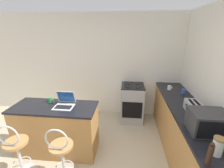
# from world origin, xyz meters

# --- Properties ---
(wall_back) EXTENTS (12.00, 0.06, 2.60)m
(wall_back) POSITION_xyz_m (0.00, 2.49, 1.30)
(wall_back) COLOR silver
(wall_back) RESTS_ON ground_plane
(breakfast_bar) EXTENTS (1.46, 0.60, 0.94)m
(breakfast_bar) POSITION_xyz_m (-0.56, 0.93, 0.47)
(breakfast_bar) COLOR #B27C42
(breakfast_bar) RESTS_ON ground_plane
(counter_right) EXTENTS (0.60, 2.99, 0.94)m
(counter_right) POSITION_xyz_m (1.73, 0.98, 0.47)
(counter_right) COLOR #B27C42
(counter_right) RESTS_ON ground_plane
(bar_stool_near) EXTENTS (0.40, 0.40, 0.97)m
(bar_stool_near) POSITION_xyz_m (-0.90, 0.34, 0.45)
(bar_stool_near) COLOR silver
(bar_stool_near) RESTS_ON ground_plane
(bar_stool_far) EXTENTS (0.40, 0.40, 0.97)m
(bar_stool_far) POSITION_xyz_m (-0.21, 0.34, 0.45)
(bar_stool_far) COLOR silver
(bar_stool_far) RESTS_ON ground_plane
(laptop) EXTENTS (0.33, 0.30, 0.25)m
(laptop) POSITION_xyz_m (-0.37, 0.97, 1.00)
(laptop) COLOR silver
(laptop) RESTS_ON breakfast_bar
(microwave) EXTENTS (0.45, 0.36, 0.28)m
(microwave) POSITION_xyz_m (1.73, 0.47, 1.08)
(microwave) COLOR #2D2D30
(microwave) RESTS_ON counter_right
(toaster) EXTENTS (0.22, 0.30, 0.18)m
(toaster) POSITION_xyz_m (1.75, 0.98, 1.02)
(toaster) COLOR #9EA3A8
(toaster) RESTS_ON counter_right
(stove_range) EXTENTS (0.55, 0.59, 0.94)m
(stove_range) POSITION_xyz_m (0.83, 2.15, 0.47)
(stove_range) COLOR #9EA3A8
(stove_range) RESTS_ON ground_plane
(pepper_mill) EXTENTS (0.05, 0.05, 0.26)m
(pepper_mill) POSITION_xyz_m (1.49, -0.06, 1.06)
(pepper_mill) COLOR #331E14
(pepper_mill) RESTS_ON counter_right
(mug_white) EXTENTS (0.10, 0.08, 0.09)m
(mug_white) POSITION_xyz_m (1.63, 1.95, 0.98)
(mug_white) COLOR white
(mug_white) RESTS_ON counter_right
(storage_jar) EXTENTS (0.11, 0.11, 0.21)m
(storage_jar) POSITION_xyz_m (1.64, 0.08, 1.04)
(storage_jar) COLOR silver
(storage_jar) RESTS_ON counter_right
(mug_blue) EXTENTS (0.10, 0.08, 0.09)m
(mug_blue) POSITION_xyz_m (1.87, 1.77, 0.98)
(mug_blue) COLOR #2D51AD
(mug_blue) RESTS_ON counter_right
(mug_green) EXTENTS (0.10, 0.08, 0.09)m
(mug_green) POSITION_xyz_m (-0.70, 1.08, 0.98)
(mug_green) COLOR #338447
(mug_green) RESTS_ON breakfast_bar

